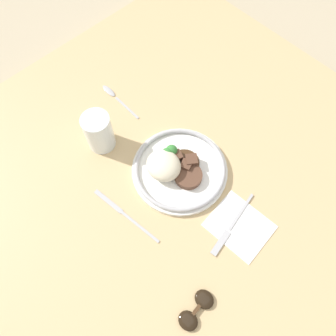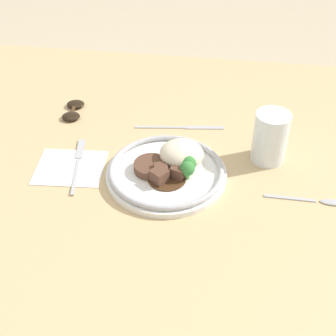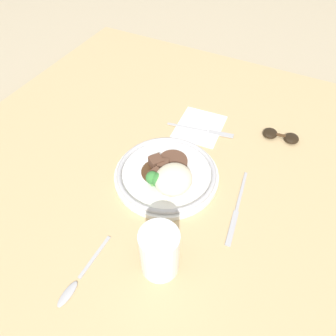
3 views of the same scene
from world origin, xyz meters
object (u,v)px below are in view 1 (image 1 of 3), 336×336
at_px(juice_glass, 99,133).
at_px(knife, 124,214).
at_px(plate, 177,168).
at_px(spoon, 113,95).
at_px(fork, 229,229).
at_px(sunglasses, 196,310).

xyz_separation_m(juice_glass, knife, (-0.20, 0.09, -0.05)).
bearing_deg(plate, juice_glass, 23.39).
bearing_deg(knife, spoon, -43.21).
xyz_separation_m(fork, spoon, (0.52, -0.06, -0.00)).
xyz_separation_m(juice_glass, spoon, (0.11, -0.13, -0.05)).
bearing_deg(sunglasses, spoon, -28.45).
relative_size(plate, sunglasses, 2.52).
height_order(spoon, sunglasses, sunglasses).
bearing_deg(juice_glass, plate, -156.61).
xyz_separation_m(juice_glass, sunglasses, (-0.48, 0.12, -0.04)).
height_order(knife, sunglasses, sunglasses).
distance_m(juice_glass, knife, 0.22).
bearing_deg(fork, spoon, -106.57).
relative_size(fork, sunglasses, 1.87).
height_order(plate, juice_glass, juice_glass).
xyz_separation_m(juice_glass, fork, (-0.41, -0.07, -0.05)).
bearing_deg(sunglasses, juice_glass, -19.67).
relative_size(juice_glass, spoon, 0.70).
relative_size(fork, spoon, 1.15).
height_order(fork, spoon, same).
bearing_deg(fork, knife, -62.88).
distance_m(plate, juice_glass, 0.23).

